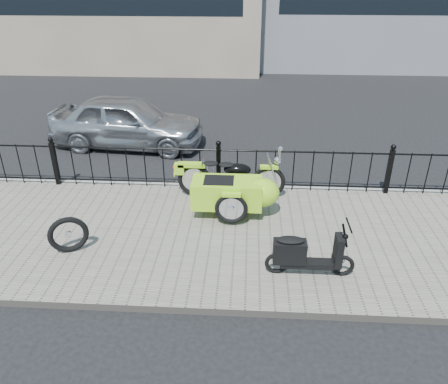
# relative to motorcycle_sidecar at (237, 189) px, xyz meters

# --- Properties ---
(ground) EXTENTS (120.00, 120.00, 0.00)m
(ground) POSITION_rel_motorcycle_sidecar_xyz_m (-0.41, -0.34, -0.59)
(ground) COLOR black
(ground) RESTS_ON ground
(sidewalk) EXTENTS (30.00, 3.80, 0.12)m
(sidewalk) POSITION_rel_motorcycle_sidecar_xyz_m (-0.41, -0.84, -0.53)
(sidewalk) COLOR slate
(sidewalk) RESTS_ON ground
(curb) EXTENTS (30.00, 0.10, 0.12)m
(curb) POSITION_rel_motorcycle_sidecar_xyz_m (-0.41, 1.10, -0.53)
(curb) COLOR gray
(curb) RESTS_ON ground
(iron_fence) EXTENTS (14.11, 0.11, 1.08)m
(iron_fence) POSITION_rel_motorcycle_sidecar_xyz_m (-0.41, 0.96, -0.01)
(iron_fence) COLOR black
(iron_fence) RESTS_ON sidewalk
(motorcycle_sidecar) EXTENTS (2.28, 1.48, 0.98)m
(motorcycle_sidecar) POSITION_rel_motorcycle_sidecar_xyz_m (0.00, 0.00, 0.00)
(motorcycle_sidecar) COLOR black
(motorcycle_sidecar) RESTS_ON sidewalk
(scooter) EXTENTS (1.36, 0.40, 0.92)m
(scooter) POSITION_rel_motorcycle_sidecar_xyz_m (1.08, -1.88, -0.12)
(scooter) COLOR black
(scooter) RESTS_ON sidewalk
(spare_tire) EXTENTS (0.63, 0.36, 0.65)m
(spare_tire) POSITION_rel_motorcycle_sidecar_xyz_m (-2.70, -1.51, -0.15)
(spare_tire) COLOR black
(spare_tire) RESTS_ON sidewalk
(sedan_car) EXTENTS (4.13, 1.97, 1.36)m
(sedan_car) POSITION_rel_motorcycle_sidecar_xyz_m (-3.02, 3.58, 0.09)
(sedan_car) COLOR #AAACB1
(sedan_car) RESTS_ON ground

